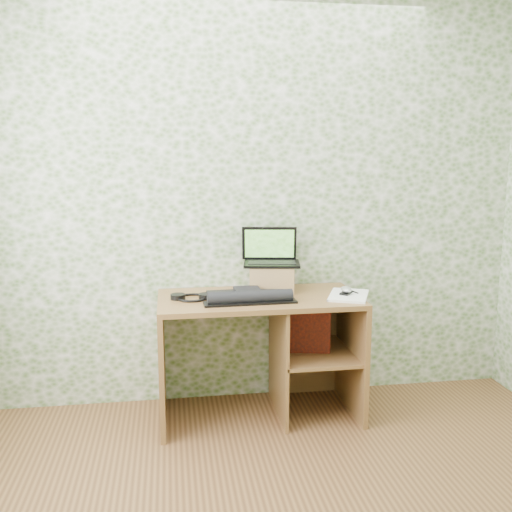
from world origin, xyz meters
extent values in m
plane|color=silver|center=(0.00, 1.75, 1.30)|extent=(3.50, 0.00, 3.50)
cube|color=brown|center=(0.00, 1.44, 0.73)|extent=(1.20, 0.60, 0.03)
cube|color=brown|center=(-0.58, 1.44, 0.36)|extent=(0.03, 0.60, 0.72)
cube|color=brown|center=(0.58, 1.44, 0.36)|extent=(0.03, 0.60, 0.72)
cube|color=brown|center=(0.12, 1.44, 0.36)|extent=(0.02, 0.56, 0.72)
cube|color=brown|center=(0.35, 1.44, 0.38)|extent=(0.46, 0.56, 0.02)
cube|color=brown|center=(0.36, 1.73, 0.36)|extent=(0.48, 0.02, 0.72)
cube|color=#977044|center=(0.10, 1.58, 0.83)|extent=(0.31, 0.27, 0.16)
cube|color=black|center=(0.10, 1.58, 0.92)|extent=(0.38, 0.29, 0.02)
cube|color=black|center=(0.10, 1.58, 0.93)|extent=(0.31, 0.18, 0.00)
cube|color=black|center=(0.10, 1.68, 1.03)|extent=(0.35, 0.11, 0.21)
cube|color=#305D1A|center=(0.10, 1.67, 1.03)|extent=(0.31, 0.09, 0.18)
cube|color=black|center=(-0.07, 1.42, 0.77)|extent=(0.47, 0.19, 0.04)
cube|color=black|center=(-0.07, 1.42, 0.78)|extent=(0.15, 0.15, 0.06)
cylinder|color=black|center=(-0.07, 1.30, 0.79)|extent=(0.49, 0.09, 0.07)
cube|color=black|center=(-0.07, 1.29, 0.76)|extent=(0.54, 0.12, 0.01)
torus|color=black|center=(-0.40, 1.45, 0.76)|extent=(0.20, 0.20, 0.02)
cylinder|color=black|center=(-0.48, 1.45, 0.77)|extent=(0.09, 0.09, 0.03)
cylinder|color=black|center=(-0.32, 1.44, 0.77)|extent=(0.09, 0.09, 0.03)
cube|color=white|center=(0.53, 1.36, 0.76)|extent=(0.32, 0.37, 0.01)
ellipsoid|color=silver|center=(0.52, 1.37, 0.78)|extent=(0.11, 0.12, 0.03)
cylinder|color=black|center=(0.57, 1.43, 0.77)|extent=(0.05, 0.13, 0.01)
cube|color=maroon|center=(0.32, 1.44, 0.54)|extent=(0.26, 0.12, 0.30)
camera|label=1|loc=(-0.52, -1.83, 1.59)|focal=40.00mm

